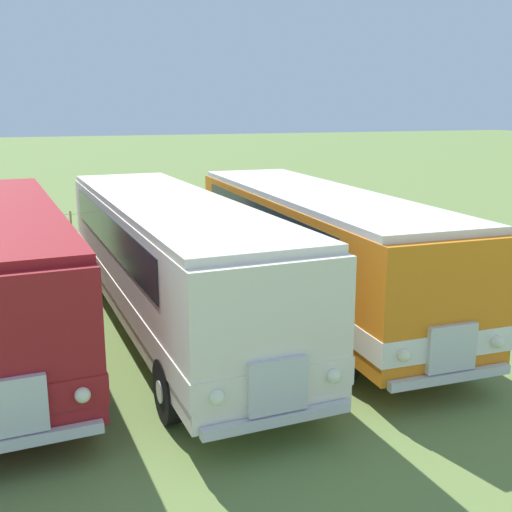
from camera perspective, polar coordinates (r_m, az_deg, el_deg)
bus_fifth_in_row at (r=13.98m, az=-7.92°, el=0.19°), size 3.06×11.64×2.99m
bus_sixth_in_row at (r=15.20m, az=5.18°, el=1.33°), size 2.75×11.10×2.99m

